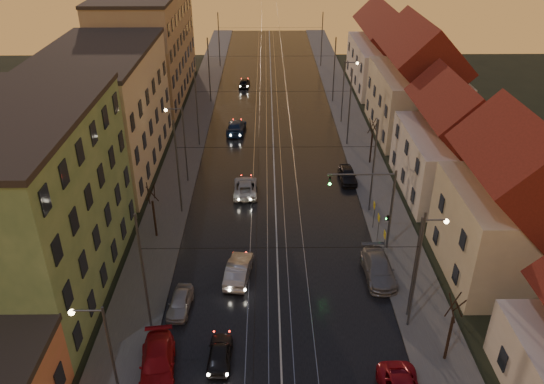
{
  "coord_description": "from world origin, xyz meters",
  "views": [
    {
      "loc": [
        -0.85,
        -17.68,
        25.24
      ],
      "look_at": [
        -0.36,
        21.71,
        3.35
      ],
      "focal_mm": 35.0,
      "sensor_mm": 36.0,
      "label": 1
    }
  ],
  "objects_px": {
    "parked_right_2": "(347,175)",
    "street_lamp_3": "(346,86)",
    "traffic_light_mast": "(380,200)",
    "driving_car_0": "(220,353)",
    "driving_car_3": "(236,127)",
    "parked_right_1": "(379,269)",
    "street_lamp_0": "(106,354)",
    "driving_car_2": "(245,187)",
    "parked_left_2": "(158,363)",
    "driving_car_4": "(244,83)",
    "parked_left_3": "(180,302)",
    "street_lamp_2": "(181,137)",
    "street_lamp_1": "(421,258)",
    "driving_car_1": "(239,270)"
  },
  "relations": [
    {
      "from": "traffic_light_mast",
      "to": "driving_car_2",
      "type": "xyz_separation_m",
      "value": [
        -10.87,
        9.53,
        -3.93
      ]
    },
    {
      "from": "street_lamp_1",
      "to": "driving_car_0",
      "type": "bearing_deg",
      "value": -163.28
    },
    {
      "from": "driving_car_2",
      "to": "driving_car_4",
      "type": "xyz_separation_m",
      "value": [
        -1.23,
        33.39,
        -0.04
      ]
    },
    {
      "from": "parked_left_2",
      "to": "parked_left_3",
      "type": "height_order",
      "value": "parked_left_2"
    },
    {
      "from": "driving_car_4",
      "to": "parked_right_1",
      "type": "distance_m",
      "value": 48.03
    },
    {
      "from": "street_lamp_0",
      "to": "driving_car_2",
      "type": "relative_size",
      "value": 1.65
    },
    {
      "from": "driving_car_2",
      "to": "parked_right_2",
      "type": "xyz_separation_m",
      "value": [
        10.27,
        2.43,
        0.02
      ]
    },
    {
      "from": "driving_car_2",
      "to": "parked_right_1",
      "type": "relative_size",
      "value": 0.94
    },
    {
      "from": "street_lamp_2",
      "to": "driving_car_2",
      "type": "distance_m",
      "value": 7.91
    },
    {
      "from": "parked_left_2",
      "to": "driving_car_3",
      "type": "bearing_deg",
      "value": 78.47
    },
    {
      "from": "street_lamp_3",
      "to": "driving_car_1",
      "type": "xyz_separation_m",
      "value": [
        -12.08,
        -31.66,
        -4.12
      ]
    },
    {
      "from": "street_lamp_1",
      "to": "street_lamp_2",
      "type": "height_order",
      "value": "same"
    },
    {
      "from": "street_lamp_3",
      "to": "parked_left_3",
      "type": "height_order",
      "value": "street_lamp_3"
    },
    {
      "from": "street_lamp_0",
      "to": "parked_left_3",
      "type": "xyz_separation_m",
      "value": [
        2.19,
        8.9,
        -4.27
      ]
    },
    {
      "from": "street_lamp_0",
      "to": "street_lamp_3",
      "type": "bearing_deg",
      "value": 67.52
    },
    {
      "from": "driving_car_3",
      "to": "parked_right_2",
      "type": "height_order",
      "value": "driving_car_3"
    },
    {
      "from": "street_lamp_0",
      "to": "parked_left_2",
      "type": "relative_size",
      "value": 1.6
    },
    {
      "from": "street_lamp_3",
      "to": "parked_right_2",
      "type": "xyz_separation_m",
      "value": [
        -1.72,
        -16.04,
        -4.2
      ]
    },
    {
      "from": "driving_car_3",
      "to": "parked_right_1",
      "type": "bearing_deg",
      "value": 117.21
    },
    {
      "from": "street_lamp_1",
      "to": "driving_car_2",
      "type": "bearing_deg",
      "value": 124.36
    },
    {
      "from": "driving_car_1",
      "to": "parked_left_2",
      "type": "distance_m",
      "value": 10.09
    },
    {
      "from": "street_lamp_1",
      "to": "driving_car_4",
      "type": "relative_size",
      "value": 2.16
    },
    {
      "from": "parked_right_1",
      "to": "driving_car_4",
      "type": "bearing_deg",
      "value": 102.64
    },
    {
      "from": "parked_right_1",
      "to": "driving_car_1",
      "type": "bearing_deg",
      "value": 178.52
    },
    {
      "from": "parked_left_2",
      "to": "street_lamp_1",
      "type": "bearing_deg",
      "value": 8.82
    },
    {
      "from": "street_lamp_2",
      "to": "parked_left_3",
      "type": "height_order",
      "value": "street_lamp_2"
    },
    {
      "from": "traffic_light_mast",
      "to": "parked_left_3",
      "type": "bearing_deg",
      "value": -154.55
    },
    {
      "from": "driving_car_3",
      "to": "parked_left_2",
      "type": "xyz_separation_m",
      "value": [
        -2.99,
        -37.6,
        -0.02
      ]
    },
    {
      "from": "street_lamp_0",
      "to": "street_lamp_1",
      "type": "relative_size",
      "value": 1.0
    },
    {
      "from": "driving_car_4",
      "to": "street_lamp_1",
      "type": "bearing_deg",
      "value": 108.75
    },
    {
      "from": "driving_car_1",
      "to": "parked_right_2",
      "type": "relative_size",
      "value": 1.14
    },
    {
      "from": "driving_car_1",
      "to": "parked_right_2",
      "type": "height_order",
      "value": "driving_car_1"
    },
    {
      "from": "street_lamp_0",
      "to": "parked_right_1",
      "type": "height_order",
      "value": "street_lamp_0"
    },
    {
      "from": "parked_right_2",
      "to": "street_lamp_3",
      "type": "bearing_deg",
      "value": 82.48
    },
    {
      "from": "traffic_light_mast",
      "to": "driving_car_0",
      "type": "xyz_separation_m",
      "value": [
        -11.78,
        -11.87,
        -3.99
      ]
    },
    {
      "from": "street_lamp_3",
      "to": "driving_car_4",
      "type": "xyz_separation_m",
      "value": [
        -13.21,
        14.92,
        -4.25
      ]
    },
    {
      "from": "parked_right_1",
      "to": "street_lamp_2",
      "type": "bearing_deg",
      "value": 135.38
    },
    {
      "from": "parked_right_2",
      "to": "driving_car_0",
      "type": "bearing_deg",
      "value": -116.54
    },
    {
      "from": "driving_car_0",
      "to": "parked_right_2",
      "type": "height_order",
      "value": "parked_right_2"
    },
    {
      "from": "street_lamp_3",
      "to": "driving_car_3",
      "type": "height_order",
      "value": "street_lamp_3"
    },
    {
      "from": "street_lamp_3",
      "to": "parked_left_3",
      "type": "relative_size",
      "value": 2.21
    },
    {
      "from": "traffic_light_mast",
      "to": "driving_car_3",
      "type": "distance_m",
      "value": 28.13
    },
    {
      "from": "street_lamp_1",
      "to": "parked_right_1",
      "type": "xyz_separation_m",
      "value": [
        -1.5,
        4.34,
        -4.14
      ]
    },
    {
      "from": "traffic_light_mast",
      "to": "parked_left_3",
      "type": "relative_size",
      "value": 1.99
    },
    {
      "from": "street_lamp_1",
      "to": "driving_car_3",
      "type": "relative_size",
      "value": 1.56
    },
    {
      "from": "street_lamp_2",
      "to": "parked_right_2",
      "type": "height_order",
      "value": "street_lamp_2"
    },
    {
      "from": "driving_car_1",
      "to": "parked_left_3",
      "type": "distance_m",
      "value": 5.23
    },
    {
      "from": "street_lamp_2",
      "to": "traffic_light_mast",
      "type": "bearing_deg",
      "value": -35.07
    },
    {
      "from": "traffic_light_mast",
      "to": "parked_right_1",
      "type": "height_order",
      "value": "traffic_light_mast"
    },
    {
      "from": "street_lamp_3",
      "to": "parked_right_2",
      "type": "height_order",
      "value": "street_lamp_3"
    }
  ]
}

